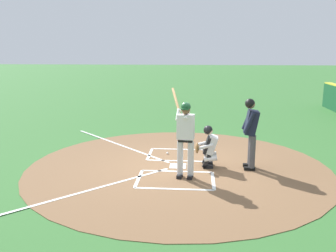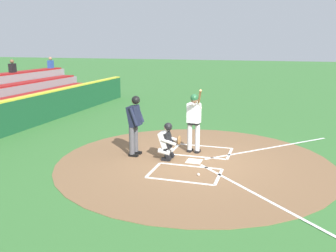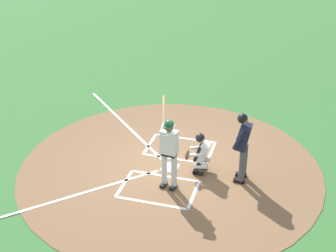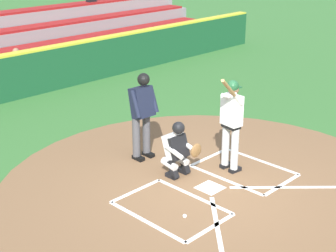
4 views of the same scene
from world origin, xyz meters
The scene contains 8 objects.
ground_plane centered at (0.00, 0.00, 0.00)m, with size 120.00×120.00×0.00m, color #387033.
dirt_circle centered at (0.00, 0.00, 0.01)m, with size 8.00×8.00×0.01m, color brown.
home_plate_and_chalk centered at (0.00, 0.88, 0.01)m, with size 7.93×4.91×0.01m.
batter centered at (-0.85, -0.22, 1.10)m, with size 1.00×0.61×2.13m.
catcher centered at (0.02, -0.80, 0.59)m, with size 0.59×0.60×1.13m.
plate_umpire centered at (-0.05, -1.88, 1.08)m, with size 0.59×0.42×1.86m.
baseball centered at (1.10, 0.38, 0.04)m, with size 0.07×0.07×0.07m, color white.
backstop_wall centered at (0.00, -7.50, 0.65)m, with size 22.00×0.36×1.31m.
Camera 4 is at (6.62, 5.39, 4.52)m, focal length 54.74 mm.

